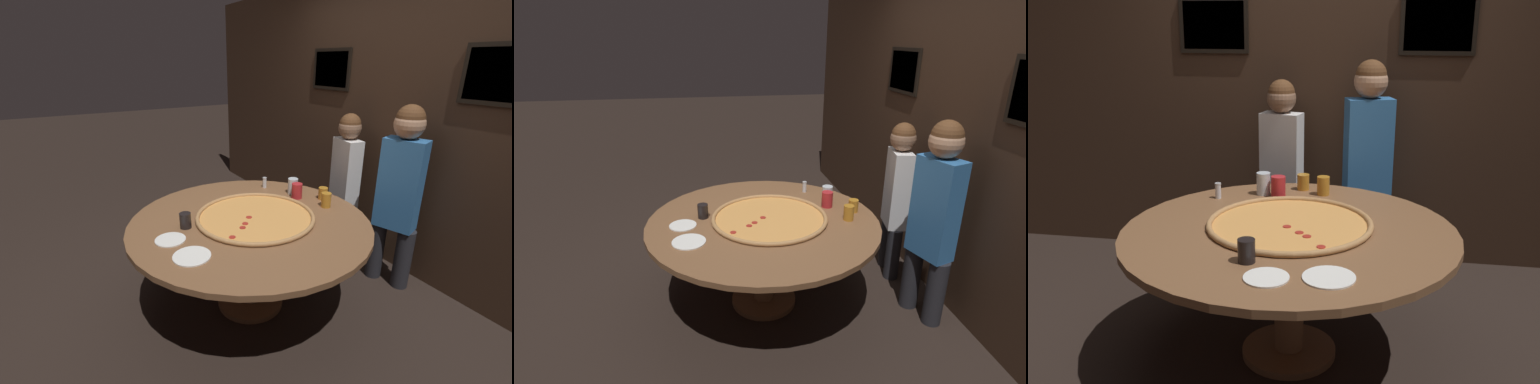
# 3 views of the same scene
# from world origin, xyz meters

# --- Properties ---
(ground_plane) EXTENTS (24.00, 24.00, 0.00)m
(ground_plane) POSITION_xyz_m (0.00, 0.00, 0.00)
(ground_plane) COLOR black
(back_wall) EXTENTS (6.40, 0.08, 2.60)m
(back_wall) POSITION_xyz_m (0.00, 1.48, 1.30)
(back_wall) COLOR #3D281C
(back_wall) RESTS_ON ground_plane
(dining_table) EXTENTS (1.76, 1.76, 0.74)m
(dining_table) POSITION_xyz_m (0.00, 0.00, 0.63)
(dining_table) COLOR brown
(dining_table) RESTS_ON ground_plane
(giant_pizza) EXTENTS (0.89, 0.89, 0.03)m
(giant_pizza) POSITION_xyz_m (-0.01, 0.05, 0.75)
(giant_pizza) COLOR #E0994C
(giant_pizza) RESTS_ON dining_table
(drink_cup_near_right) EXTENTS (0.09, 0.09, 0.14)m
(drink_cup_near_right) POSITION_xyz_m (-0.26, 0.59, 0.81)
(drink_cup_near_right) COLOR silver
(drink_cup_near_right) RESTS_ON dining_table
(drink_cup_front_edge) EXTENTS (0.09, 0.09, 0.13)m
(drink_cup_front_edge) POSITION_xyz_m (-0.16, 0.55, 0.80)
(drink_cup_front_edge) COLOR #B22328
(drink_cup_front_edge) RESTS_ON dining_table
(drink_cup_centre_back) EXTENTS (0.08, 0.08, 0.12)m
(drink_cup_centre_back) POSITION_xyz_m (0.11, 0.64, 0.80)
(drink_cup_centre_back) COLOR #BC7A23
(drink_cup_centre_back) RESTS_ON dining_table
(drink_cup_far_left) EXTENTS (0.08, 0.08, 0.11)m
(drink_cup_far_left) POSITION_xyz_m (-0.12, -0.45, 0.79)
(drink_cup_far_left) COLOR black
(drink_cup_far_left) RESTS_ON dining_table
(drink_cup_near_left) EXTENTS (0.08, 0.08, 0.10)m
(drink_cup_near_left) POSITION_xyz_m (-0.03, 0.73, 0.79)
(drink_cup_near_left) COLOR #BC7A23
(drink_cup_near_left) RESTS_ON dining_table
(white_plate_beside_cup) EXTENTS (0.23, 0.23, 0.01)m
(white_plate_beside_cup) POSITION_xyz_m (0.26, -0.55, 0.74)
(white_plate_beside_cup) COLOR white
(white_plate_beside_cup) RESTS_ON dining_table
(white_plate_left_side) EXTENTS (0.20, 0.20, 0.01)m
(white_plate_left_side) POSITION_xyz_m (-0.00, -0.60, 0.74)
(white_plate_left_side) COLOR white
(white_plate_left_side) RESTS_ON dining_table
(condiment_shaker) EXTENTS (0.04, 0.04, 0.10)m
(condiment_shaker) POSITION_xyz_m (-0.52, 0.46, 0.79)
(condiment_shaker) COLOR silver
(condiment_shaker) RESTS_ON dining_table
(diner_far_left) EXTENTS (0.36, 0.21, 1.39)m
(diner_far_left) POSITION_xyz_m (-0.26, 1.21, 0.79)
(diner_far_left) COLOR #232328
(diner_far_left) RESTS_ON ground_plane
(diner_side_left) EXTENTS (0.41, 0.26, 1.54)m
(diner_side_left) POSITION_xyz_m (0.36, 1.18, 0.87)
(diner_side_left) COLOR #232328
(diner_side_left) RESTS_ON ground_plane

